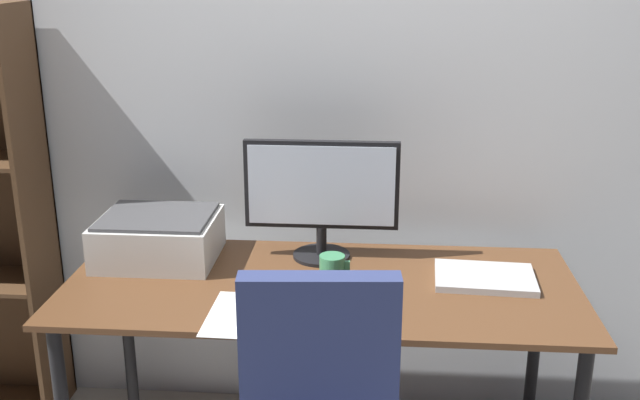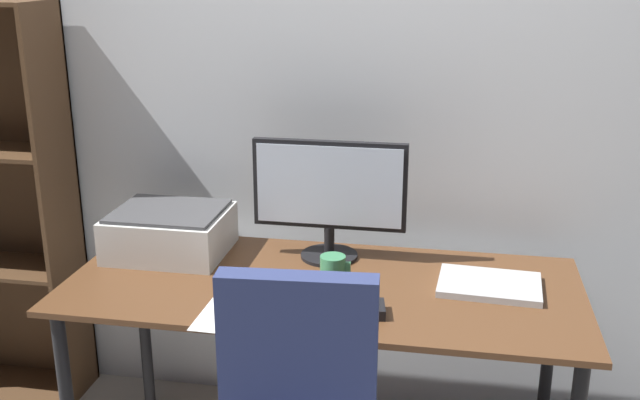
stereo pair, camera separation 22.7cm
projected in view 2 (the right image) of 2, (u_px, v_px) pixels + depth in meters
name	position (u px, v px, depth m)	size (l,w,h in m)	color
back_wall	(348.00, 84.00, 2.73)	(6.40, 0.10, 2.60)	silver
desk	(322.00, 305.00, 2.43)	(1.66, 0.72, 0.74)	#56351E
monitor	(329.00, 192.00, 2.53)	(0.53, 0.20, 0.42)	black
keyboard	(305.00, 307.00, 2.21)	(0.29, 0.11, 0.02)	#B7BABC
mouse	(375.00, 309.00, 2.18)	(0.06, 0.10, 0.03)	black
coffee_mug	(333.00, 271.00, 2.37)	(0.10, 0.08, 0.10)	#387F51
laptop	(489.00, 285.00, 2.36)	(0.32, 0.23, 0.02)	#B7BABC
printer	(170.00, 231.00, 2.63)	(0.40, 0.34, 0.16)	silver
paper_sheet	(239.00, 311.00, 2.21)	(0.21, 0.30, 0.00)	white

